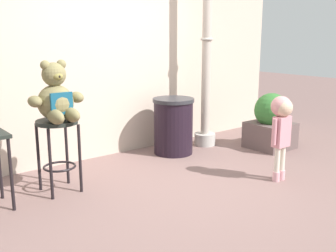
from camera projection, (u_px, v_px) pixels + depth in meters
The scene contains 8 objects.
ground_plane at pixel (191, 187), 4.48m from camera, with size 24.00×24.00×0.00m, color #7B5E59.
building_wall at pixel (104, 42), 5.51m from camera, with size 6.29×0.30×3.13m, color beige.
bar_stool_with_teddy at pixel (58, 140), 4.26m from camera, with size 0.43×0.43×0.79m.
teddy_bear at pixel (56, 98), 4.14m from camera, with size 0.58×0.52×0.62m.
child_walking at pixel (282, 120), 4.55m from camera, with size 0.31×0.25×0.99m.
trash_bin at pixel (173, 126), 5.70m from camera, with size 0.58×0.58×0.79m.
lamppost at pixel (206, 74), 5.97m from camera, with size 0.32×0.32×2.74m.
planter_with_shrub at pixel (271, 123), 5.97m from camera, with size 0.59×0.59×0.82m.
Camera 1 is at (-2.82, -3.15, 1.66)m, focal length 43.14 mm.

